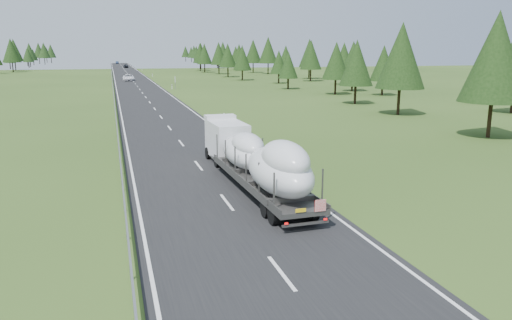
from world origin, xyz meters
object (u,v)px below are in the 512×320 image
object	(u,v)px
distant_car_blue	(117,62)
distant_car_dark	(126,66)
boat_truck	(254,156)
distant_van	(129,78)
highway_sign	(175,80)

from	to	relation	value
distant_car_blue	distant_car_dark	bearing A→B (deg)	-82.63
boat_truck	distant_van	bearing A→B (deg)	91.72
boat_truck	distant_car_blue	xyz separation A→B (m)	(-3.63, 280.02, -1.24)
highway_sign	boat_truck	world-z (taller)	boat_truck
highway_sign	distant_car_dark	xyz separation A→B (m)	(-5.94, 131.67, -1.02)
boat_truck	distant_car_blue	bearing A→B (deg)	90.74
highway_sign	distant_car_blue	bearing A→B (deg)	92.45
distant_car_dark	boat_truck	bearing A→B (deg)	-94.69
boat_truck	distant_car_dark	bearing A→B (deg)	90.25
highway_sign	distant_car_blue	size ratio (longest dim) A/B	0.60
boat_truck	distant_car_blue	size ratio (longest dim) A/B	4.00
highway_sign	distant_van	size ratio (longest dim) A/B	0.43
distant_van	distant_car_dark	bearing A→B (deg)	88.10
boat_truck	distant_car_dark	xyz separation A→B (m)	(-0.92, 209.41, -1.16)
distant_van	distant_car_dark	world-z (taller)	distant_van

